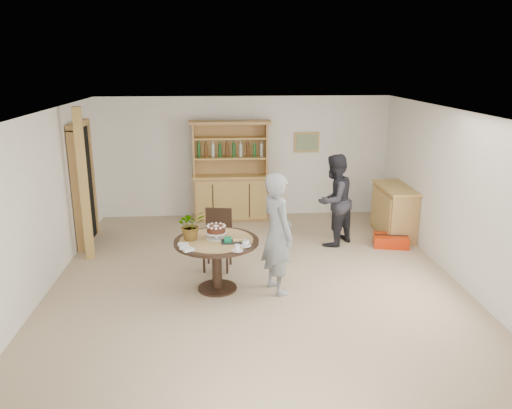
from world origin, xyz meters
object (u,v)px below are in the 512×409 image
Objects in this scene: dining_table at (217,250)px; adult_person at (334,200)px; hutch at (231,186)px; sideboard at (394,211)px; teen_boy at (277,233)px; dining_chair at (218,235)px; red_suitcase at (391,241)px.

dining_table is 0.73× the size of adult_person.
hutch is at bearing 85.40° from dining_table.
sideboard is 3.94m from dining_table.
dining_chair is at bearing 19.65° from teen_boy.
dining_table is at bearing -81.49° from dining_chair.
dining_chair reaches higher than dining_table.
sideboard reaches higher than red_suitcase.
dining_chair is 0.54× the size of teen_boy.
dining_table is 1.79× the size of red_suitcase.
dining_chair is at bearing -154.86° from red_suitcase.
hutch is at bearing -12.94° from teen_boy.
teen_boy reaches higher than sideboard.
sideboard is 1.33× the size of dining_chair.
red_suitcase is at bearing -33.30° from hutch.
sideboard is 1.05× the size of dining_table.
hutch is 1.70× the size of dining_table.
red_suitcase is (2.22, 1.64, -0.77)m from teen_boy.
dining_chair is at bearing -95.80° from hutch.
red_suitcase is (3.07, 1.54, -0.50)m from dining_table.
hutch is 1.18× the size of teen_boy.
dining_table is 0.90m from teen_boy.
dining_chair is 3.17m from red_suitcase.
hutch is 3.39m from dining_table.
adult_person reaches higher than dining_chair.
teen_boy is (0.84, -0.93, 0.33)m from dining_chair.
red_suitcase is at bearing 22.46° from dining_chair.
hutch reaches higher than red_suitcase.
dining_table is 2.69m from adult_person.
adult_person is (-1.26, -0.42, 0.35)m from sideboard.
dining_chair is (-0.26, -2.55, -0.15)m from hutch.
dining_table is at bearing -2.74° from adult_person.
adult_person reaches higher than dining_table.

